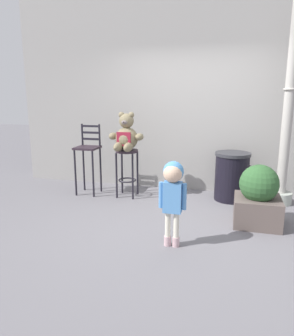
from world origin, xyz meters
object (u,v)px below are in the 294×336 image
object	(u,v)px
child_walking	(173,186)
lamppost	(287,126)
trash_bin	(232,176)
planter_with_shrub	(258,198)
teddy_bear	(126,136)
bar_stool_with_teddy	(127,164)
bar_chair_empty	(88,153)

from	to	relation	value
child_walking	lamppost	distance (m)	2.38
child_walking	trash_bin	size ratio (longest dim) A/B	1.25
child_walking	planter_with_shrub	distance (m)	1.36
teddy_bear	child_walking	bearing A→B (deg)	-56.31
teddy_bear	lamppost	xyz separation A→B (m)	(2.44, 0.29, 0.20)
bar_stool_with_teddy	teddy_bear	world-z (taller)	teddy_bear
bar_stool_with_teddy	planter_with_shrub	world-z (taller)	planter_with_shrub
lamppost	bar_stool_with_teddy	bearing A→B (deg)	-173.98
teddy_bear	planter_with_shrub	xyz separation A→B (m)	(2.03, -0.69, -0.65)
teddy_bear	bar_chair_empty	bearing A→B (deg)	177.57
bar_stool_with_teddy	bar_chair_empty	size ratio (longest dim) A/B	0.67
bar_stool_with_teddy	teddy_bear	bearing A→B (deg)	-90.00
teddy_bear	child_walking	world-z (taller)	teddy_bear
planter_with_shrub	teddy_bear	bearing A→B (deg)	161.21
bar_stool_with_teddy	trash_bin	bearing A→B (deg)	8.28
bar_chair_empty	lamppost	bearing A→B (deg)	4.69
trash_bin	child_walking	bearing A→B (deg)	-108.55
teddy_bear	trash_bin	xyz separation A→B (m)	(1.69, 0.27, -0.63)
bar_chair_empty	planter_with_shrub	xyz separation A→B (m)	(2.72, -0.72, -0.34)
lamppost	child_walking	bearing A→B (deg)	-126.27
trash_bin	bar_chair_empty	size ratio (longest dim) A/B	0.66
trash_bin	lamppost	world-z (taller)	lamppost
child_walking	bar_chair_empty	bearing A→B (deg)	160.02
child_walking	bar_chair_empty	world-z (taller)	bar_chair_empty
teddy_bear	planter_with_shrub	bearing A→B (deg)	-18.79
lamppost	teddy_bear	bearing A→B (deg)	-173.30
lamppost	trash_bin	bearing A→B (deg)	-179.12
child_walking	bar_chair_empty	size ratio (longest dim) A/B	0.82
teddy_bear	trash_bin	bearing A→B (deg)	9.25
child_walking	lamppost	bearing A→B (deg)	76.50
teddy_bear	bar_chair_empty	world-z (taller)	teddy_bear
teddy_bear	trash_bin	distance (m)	1.82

